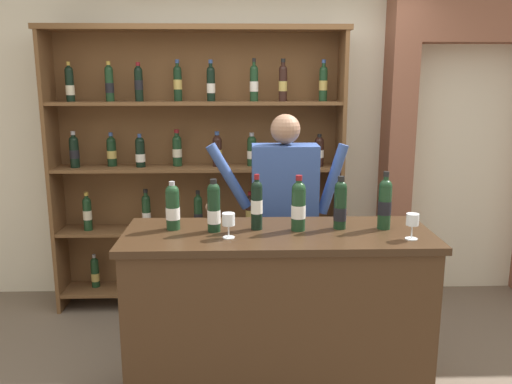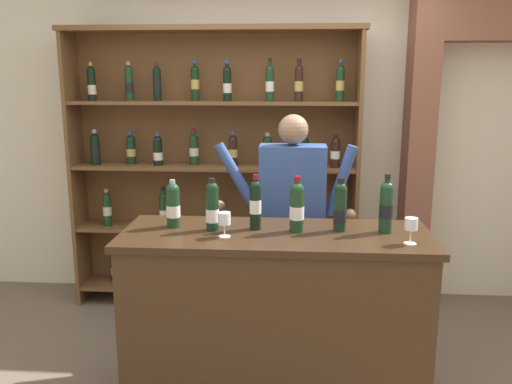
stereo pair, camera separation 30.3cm
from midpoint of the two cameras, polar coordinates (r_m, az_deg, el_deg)
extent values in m
cube|color=beige|center=(4.56, -1.45, 10.30)|extent=(12.00, 0.16, 3.43)
cube|color=brown|center=(4.54, -22.70, 1.84)|extent=(0.03, 0.32, 2.25)
cube|color=brown|center=(4.28, 6.95, 2.15)|extent=(0.03, 0.32, 2.25)
cube|color=brown|center=(4.41, -8.09, 2.42)|extent=(2.30, 0.02, 2.25)
cube|color=brown|center=(4.54, -7.92, -10.25)|extent=(2.24, 0.31, 0.03)
cylinder|color=#19381E|center=(4.71, -18.73, -8.43)|extent=(0.07, 0.07, 0.22)
sphere|color=#19381E|center=(4.67, -18.82, -7.14)|extent=(0.07, 0.07, 0.07)
cylinder|color=#19381E|center=(4.66, -18.85, -6.82)|extent=(0.02, 0.02, 0.06)
cylinder|color=#99999E|center=(4.65, -18.87, -6.57)|extent=(0.03, 0.03, 0.03)
cylinder|color=tan|center=(4.71, -18.71, -8.68)|extent=(0.07, 0.07, 0.07)
cylinder|color=black|center=(4.58, -14.09, -8.84)|extent=(0.07, 0.07, 0.20)
sphere|color=black|center=(4.54, -14.16, -7.62)|extent=(0.07, 0.07, 0.07)
cylinder|color=black|center=(4.54, -14.18, -7.34)|extent=(0.02, 0.02, 0.06)
cylinder|color=#B79338|center=(4.53, -14.19, -7.11)|extent=(0.03, 0.03, 0.03)
cylinder|color=silver|center=(4.59, -14.08, -9.04)|extent=(0.07, 0.07, 0.06)
cylinder|color=#19381E|center=(4.51, -8.54, -8.86)|extent=(0.07, 0.07, 0.21)
sphere|color=#19381E|center=(4.47, -8.58, -7.54)|extent=(0.07, 0.07, 0.07)
cylinder|color=#19381E|center=(4.46, -8.59, -7.24)|extent=(0.03, 0.03, 0.06)
cylinder|color=maroon|center=(4.45, -8.60, -7.00)|extent=(0.03, 0.03, 0.03)
cylinder|color=black|center=(4.52, -8.53, -9.18)|extent=(0.07, 0.07, 0.07)
cylinder|color=#19381E|center=(4.45, -2.16, -9.09)|extent=(0.07, 0.07, 0.20)
sphere|color=#19381E|center=(4.41, -2.18, -7.82)|extent=(0.07, 0.07, 0.07)
cylinder|color=#19381E|center=(4.40, -2.18, -7.52)|extent=(0.03, 0.03, 0.06)
cylinder|color=navy|center=(4.39, -2.18, -7.28)|extent=(0.03, 0.03, 0.03)
cylinder|color=black|center=(4.45, -2.16, -9.26)|extent=(0.07, 0.07, 0.06)
cylinder|color=black|center=(4.52, 3.29, -8.71)|extent=(0.07, 0.07, 0.20)
sphere|color=black|center=(4.49, 3.31, -7.44)|extent=(0.07, 0.07, 0.07)
cylinder|color=black|center=(4.48, 3.31, -7.14)|extent=(0.03, 0.03, 0.06)
cylinder|color=black|center=(4.47, 3.32, -6.89)|extent=(0.03, 0.03, 0.03)
cylinder|color=silver|center=(4.53, 3.29, -9.03)|extent=(0.07, 0.07, 0.06)
cube|color=brown|center=(4.37, -8.12, -4.05)|extent=(2.24, 0.31, 0.02)
cylinder|color=#19381E|center=(4.50, -19.54, -2.49)|extent=(0.07, 0.07, 0.23)
sphere|color=#19381E|center=(4.47, -19.65, -0.98)|extent=(0.07, 0.07, 0.07)
cylinder|color=#19381E|center=(4.47, -19.68, -0.58)|extent=(0.03, 0.03, 0.08)
cylinder|color=#B79338|center=(4.46, -19.71, -0.22)|extent=(0.03, 0.03, 0.03)
cylinder|color=beige|center=(4.50, -19.55, -2.36)|extent=(0.07, 0.07, 0.07)
cylinder|color=#19381E|center=(4.42, -13.65, -2.34)|extent=(0.07, 0.07, 0.24)
sphere|color=#19381E|center=(4.39, -13.74, -0.75)|extent=(0.07, 0.07, 0.07)
cylinder|color=#19381E|center=(4.38, -13.76, -0.30)|extent=(0.03, 0.03, 0.08)
cylinder|color=black|center=(4.37, -13.78, 0.10)|extent=(0.04, 0.04, 0.03)
cylinder|color=silver|center=(4.42, -13.63, -2.65)|extent=(0.07, 0.07, 0.08)
cylinder|color=#19381E|center=(4.31, -8.25, -2.49)|extent=(0.07, 0.07, 0.24)
sphere|color=#19381E|center=(4.27, -8.30, -0.86)|extent=(0.07, 0.07, 0.07)
cylinder|color=#19381E|center=(4.27, -8.31, -0.43)|extent=(0.03, 0.03, 0.08)
cylinder|color=black|center=(4.26, -8.32, -0.05)|extent=(0.03, 0.03, 0.03)
cylinder|color=black|center=(4.31, -8.24, -2.79)|extent=(0.07, 0.07, 0.08)
cylinder|color=black|center=(4.32, -2.66, -2.40)|extent=(0.07, 0.07, 0.23)
sphere|color=black|center=(4.29, -2.68, -0.87)|extent=(0.07, 0.07, 0.07)
cylinder|color=black|center=(4.29, -2.68, -0.49)|extent=(0.03, 0.03, 0.07)
cylinder|color=maroon|center=(4.28, -2.68, -0.16)|extent=(0.03, 0.03, 0.03)
cylinder|color=tan|center=(4.32, -2.66, -2.43)|extent=(0.07, 0.07, 0.07)
cylinder|color=black|center=(4.33, 3.18, -2.40)|extent=(0.07, 0.07, 0.22)
sphere|color=black|center=(4.31, 3.19, -0.90)|extent=(0.07, 0.07, 0.07)
cylinder|color=black|center=(4.30, 3.20, -0.55)|extent=(0.03, 0.03, 0.07)
cylinder|color=#99999E|center=(4.29, 3.20, -0.25)|extent=(0.03, 0.03, 0.03)
cylinder|color=tan|center=(4.34, 3.17, -2.54)|extent=(0.07, 0.07, 0.07)
cube|color=brown|center=(4.26, -8.33, 2.56)|extent=(2.24, 0.31, 0.02)
cylinder|color=black|center=(4.43, -20.84, 3.78)|extent=(0.07, 0.07, 0.21)
sphere|color=black|center=(4.42, -20.95, 5.18)|extent=(0.07, 0.07, 0.07)
cylinder|color=black|center=(4.41, -20.98, 5.58)|extent=(0.03, 0.03, 0.07)
cylinder|color=#99999E|center=(4.41, -21.01, 5.94)|extent=(0.04, 0.04, 0.03)
cylinder|color=black|center=(4.43, -20.85, 3.82)|extent=(0.08, 0.08, 0.07)
cylinder|color=black|center=(4.41, -17.19, 3.90)|extent=(0.07, 0.07, 0.19)
sphere|color=black|center=(4.39, -17.28, 5.22)|extent=(0.07, 0.07, 0.07)
cylinder|color=black|center=(4.39, -17.30, 5.61)|extent=(0.03, 0.03, 0.07)
cylinder|color=navy|center=(4.39, -17.33, 5.95)|extent=(0.03, 0.03, 0.03)
cylinder|color=tan|center=(4.41, -17.19, 3.87)|extent=(0.08, 0.08, 0.06)
cylinder|color=black|center=(4.30, -14.34, 3.90)|extent=(0.07, 0.07, 0.20)
sphere|color=black|center=(4.29, -14.42, 5.27)|extent=(0.07, 0.07, 0.07)
cylinder|color=black|center=(4.28, -14.44, 5.61)|extent=(0.03, 0.03, 0.06)
cylinder|color=navy|center=(4.28, -14.45, 5.89)|extent=(0.03, 0.03, 0.03)
cylinder|color=silver|center=(4.30, -14.33, 3.58)|extent=(0.08, 0.08, 0.06)
cylinder|color=#19381E|center=(4.29, -10.50, 4.10)|extent=(0.07, 0.07, 0.20)
sphere|color=#19381E|center=(4.28, -10.55, 5.54)|extent=(0.07, 0.07, 0.07)
cylinder|color=#19381E|center=(4.27, -10.57, 6.01)|extent=(0.03, 0.03, 0.08)
cylinder|color=maroon|center=(4.27, -10.59, 6.44)|extent=(0.04, 0.04, 0.03)
cylinder|color=beige|center=(4.29, -10.50, 4.15)|extent=(0.08, 0.08, 0.06)
cylinder|color=black|center=(4.23, -6.25, 4.10)|extent=(0.07, 0.07, 0.20)
sphere|color=black|center=(4.21, -6.29, 5.54)|extent=(0.07, 0.07, 0.07)
cylinder|color=black|center=(4.21, -6.30, 5.94)|extent=(0.03, 0.03, 0.07)
cylinder|color=navy|center=(4.21, -6.30, 6.29)|extent=(0.04, 0.04, 0.03)
cylinder|color=tan|center=(4.23, -6.25, 4.12)|extent=(0.08, 0.08, 0.06)
cylinder|color=#19381E|center=(4.23, -2.52, 4.14)|extent=(0.07, 0.07, 0.20)
sphere|color=#19381E|center=(4.21, -2.53, 5.55)|extent=(0.07, 0.07, 0.07)
cylinder|color=#19381E|center=(4.21, -2.54, 5.90)|extent=(0.03, 0.03, 0.06)
cylinder|color=#99999E|center=(4.21, -2.54, 6.20)|extent=(0.04, 0.04, 0.03)
cylinder|color=silver|center=(4.23, -2.52, 4.03)|extent=(0.08, 0.08, 0.06)
cylinder|color=black|center=(4.19, 1.46, 4.10)|extent=(0.07, 0.07, 0.20)
sphere|color=black|center=(4.18, 1.47, 5.55)|extent=(0.07, 0.07, 0.07)
cylinder|color=black|center=(4.17, 1.47, 5.98)|extent=(0.03, 0.03, 0.08)
cylinder|color=navy|center=(4.17, 1.48, 6.35)|extent=(0.03, 0.03, 0.03)
cylinder|color=black|center=(4.19, 1.46, 3.71)|extent=(0.08, 0.08, 0.06)
cylinder|color=black|center=(4.22, 4.76, 4.06)|extent=(0.07, 0.07, 0.19)
sphere|color=black|center=(4.20, 4.78, 5.45)|extent=(0.07, 0.07, 0.07)
cylinder|color=black|center=(4.20, 4.79, 5.77)|extent=(0.03, 0.03, 0.06)
cylinder|color=black|center=(4.20, 4.80, 6.04)|extent=(0.03, 0.03, 0.03)
cylinder|color=silver|center=(4.22, 4.76, 4.12)|extent=(0.08, 0.08, 0.06)
cube|color=brown|center=(4.20, -8.55, 9.46)|extent=(2.24, 0.31, 0.02)
cylinder|color=black|center=(4.40, -21.33, 10.54)|extent=(0.06, 0.06, 0.23)
sphere|color=black|center=(4.40, -21.45, 12.09)|extent=(0.06, 0.06, 0.06)
cylinder|color=black|center=(4.40, -21.48, 12.45)|extent=(0.02, 0.02, 0.06)
cylinder|color=#B79338|center=(4.40, -21.50, 12.74)|extent=(0.03, 0.03, 0.03)
cylinder|color=beige|center=(4.40, -21.30, 10.17)|extent=(0.07, 0.07, 0.07)
cylinder|color=#19381E|center=(4.33, -17.48, 10.83)|extent=(0.06, 0.06, 0.23)
sphere|color=#19381E|center=(4.33, -17.59, 12.45)|extent=(0.06, 0.06, 0.06)
cylinder|color=#19381E|center=(4.33, -17.61, 12.80)|extent=(0.03, 0.03, 0.06)
cylinder|color=#B79338|center=(4.33, -17.63, 13.09)|extent=(0.03, 0.03, 0.03)
cylinder|color=black|center=(4.33, -17.47, 10.63)|extent=(0.07, 0.07, 0.07)
cylinder|color=black|center=(4.28, -14.54, 10.94)|extent=(0.06, 0.06, 0.23)
sphere|color=black|center=(4.27, -14.63, 12.52)|extent=(0.06, 0.06, 0.06)
cylinder|color=black|center=(4.27, -14.65, 12.89)|extent=(0.03, 0.03, 0.07)
cylinder|color=maroon|center=(4.28, -14.66, 13.19)|extent=(0.03, 0.03, 0.03)
cylinder|color=black|center=(4.28, -14.55, 11.08)|extent=(0.07, 0.07, 0.07)
cylinder|color=black|center=(4.25, -10.49, 11.16)|extent=(0.06, 0.06, 0.23)
sphere|color=black|center=(4.25, -10.55, 12.80)|extent=(0.06, 0.06, 0.06)
cylinder|color=black|center=(4.25, -10.57, 13.26)|extent=(0.03, 0.03, 0.08)
cylinder|color=navy|center=(4.25, -10.59, 13.66)|extent=(0.03, 0.03, 0.03)
cylinder|color=tan|center=(4.25, -10.49, 11.31)|extent=(0.07, 0.07, 0.07)
cylinder|color=black|center=(4.19, -6.98, 11.23)|extent=(0.06, 0.06, 0.23)
sphere|color=black|center=(4.19, -7.03, 12.86)|extent=(0.06, 0.06, 0.06)
cylinder|color=black|center=(4.19, -7.04, 13.34)|extent=(0.03, 0.03, 0.08)
cylinder|color=navy|center=(4.19, -7.05, 13.77)|extent=(0.03, 0.03, 0.03)
cylinder|color=silver|center=(4.19, -6.98, 11.03)|extent=(0.07, 0.07, 0.07)
cylinder|color=#19381E|center=(4.15, -2.35, 11.36)|extent=(0.06, 0.06, 0.24)
sphere|color=#19381E|center=(4.15, -2.36, 13.07)|extent=(0.06, 0.06, 0.06)
cylinder|color=#19381E|center=(4.15, -2.37, 13.58)|extent=(0.03, 0.03, 0.08)
cylinder|color=black|center=(4.15, -2.37, 14.01)|extent=(0.03, 0.03, 0.03)
cylinder|color=silver|center=(4.15, -2.35, 11.28)|extent=(0.07, 0.07, 0.08)
cylinder|color=black|center=(4.16, 0.79, 11.36)|extent=(0.06, 0.06, 0.24)
sphere|color=black|center=(4.16, 0.80, 13.07)|extent=(0.06, 0.06, 0.06)
cylinder|color=black|center=(4.16, 0.80, 13.55)|extent=(0.03, 0.03, 0.08)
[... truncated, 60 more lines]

